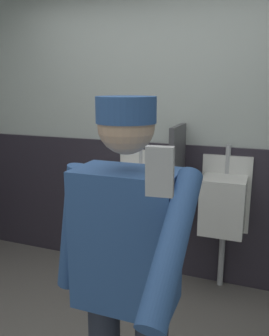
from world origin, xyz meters
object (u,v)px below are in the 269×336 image
at_px(urinal_left, 137,194).
at_px(person, 126,270).
at_px(cell_phone, 160,172).
at_px(urinal_middle, 224,203).

height_order(urinal_left, person, person).
relative_size(person, cell_phone, 15.16).
height_order(urinal_middle, cell_phone, cell_phone).
relative_size(urinal_left, cell_phone, 11.27).
distance_m(urinal_left, urinal_middle, 0.75).
bearing_deg(urinal_middle, person, -97.43).
distance_m(urinal_middle, cell_phone, 2.21).
relative_size(urinal_middle, person, 0.74).
bearing_deg(person, urinal_middle, 82.57).
bearing_deg(cell_phone, urinal_left, 106.00).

